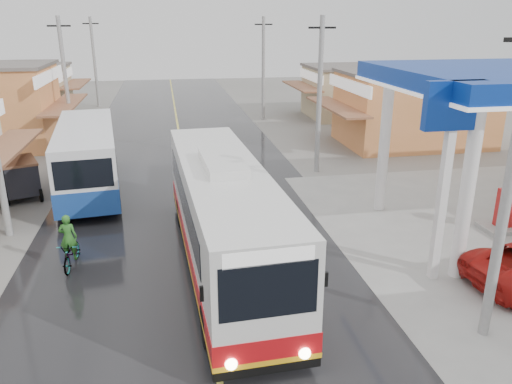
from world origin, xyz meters
TOP-DOWN VIEW (x-y plane):
  - ground at (0.00, 0.00)m, footprint 120.00×120.00m
  - road at (0.00, 15.00)m, footprint 12.00×90.00m
  - centre_line at (0.00, 15.00)m, footprint 0.15×90.00m
  - shopfronts_right at (15.00, 12.00)m, footprint 11.00×44.00m
  - utility_poles_left at (-7.00, 16.00)m, footprint 1.60×50.00m
  - utility_poles_right at (7.00, 15.00)m, footprint 1.60×36.00m
  - coach_bus at (0.79, 5.05)m, footprint 3.18×12.05m
  - second_bus at (-4.59, 13.83)m, footprint 3.54×9.60m
  - cyclist at (-4.19, 5.85)m, footprint 0.77×1.83m
  - tricycle_near at (-7.56, 13.33)m, footprint 2.27×2.57m

SIDE VIEW (x-z plane):
  - ground at x=0.00m, z-range 0.00..0.00m
  - shopfronts_right at x=15.00m, z-range -2.40..2.40m
  - utility_poles_left at x=-7.00m, z-range -4.00..4.00m
  - utility_poles_right at x=7.00m, z-range -4.00..4.00m
  - road at x=0.00m, z-range 0.00..0.02m
  - centre_line at x=0.00m, z-range 0.02..0.03m
  - cyclist at x=-4.19m, z-range -0.33..1.59m
  - tricycle_near at x=-7.56m, z-range 0.13..1.94m
  - second_bus at x=-4.59m, z-range 0.12..3.23m
  - coach_bus at x=0.79m, z-range -0.07..3.67m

